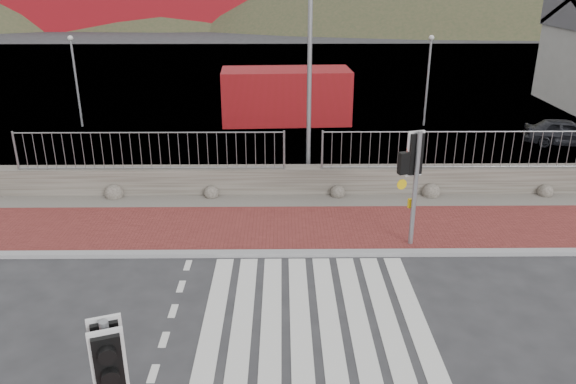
{
  "coord_description": "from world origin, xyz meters",
  "views": [
    {
      "loc": [
        -0.66,
        -9.72,
        6.75
      ],
      "look_at": [
        -0.52,
        3.0,
        1.74
      ],
      "focal_mm": 35.0,
      "sensor_mm": 36.0,
      "label": 1
    }
  ],
  "objects_px": {
    "car_a": "(565,132)",
    "traffic_signal_far": "(416,165)",
    "streetlight": "(314,44)",
    "shipping_container": "(286,96)",
    "traffic_signal_near": "(111,376)"
  },
  "relations": [
    {
      "from": "traffic_signal_far",
      "to": "car_a",
      "type": "height_order",
      "value": "traffic_signal_far"
    },
    {
      "from": "car_a",
      "to": "streetlight",
      "type": "bearing_deg",
      "value": 126.34
    },
    {
      "from": "traffic_signal_near",
      "to": "shipping_container",
      "type": "height_order",
      "value": "traffic_signal_near"
    },
    {
      "from": "traffic_signal_near",
      "to": "traffic_signal_far",
      "type": "distance_m",
      "value": 9.33
    },
    {
      "from": "streetlight",
      "to": "shipping_container",
      "type": "distance_m",
      "value": 9.28
    },
    {
      "from": "streetlight",
      "to": "shipping_container",
      "type": "bearing_deg",
      "value": 97.14
    },
    {
      "from": "shipping_container",
      "to": "traffic_signal_near",
      "type": "bearing_deg",
      "value": -99.19
    },
    {
      "from": "traffic_signal_near",
      "to": "shipping_container",
      "type": "bearing_deg",
      "value": 64.61
    },
    {
      "from": "streetlight",
      "to": "car_a",
      "type": "xyz_separation_m",
      "value": [
        10.73,
        4.56,
        -4.11
      ]
    },
    {
      "from": "shipping_container",
      "to": "streetlight",
      "type": "bearing_deg",
      "value": -87.39
    },
    {
      "from": "traffic_signal_near",
      "to": "traffic_signal_far",
      "type": "bearing_deg",
      "value": 35.23
    },
    {
      "from": "streetlight",
      "to": "car_a",
      "type": "bearing_deg",
      "value": 24.75
    },
    {
      "from": "car_a",
      "to": "shipping_container",
      "type": "bearing_deg",
      "value": 84.05
    },
    {
      "from": "car_a",
      "to": "traffic_signal_near",
      "type": "bearing_deg",
      "value": 153.67
    },
    {
      "from": "car_a",
      "to": "traffic_signal_far",
      "type": "bearing_deg",
      "value": 150.78
    }
  ]
}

